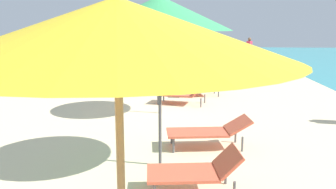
{
  "coord_description": "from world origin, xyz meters",
  "views": [
    {
      "loc": [
        0.4,
        1.87,
        2.28
      ],
      "look_at": [
        -0.02,
        8.45,
        1.02
      ],
      "focal_mm": 38.8,
      "sensor_mm": 36.0,
      "label": 1
    }
  ],
  "objects_px": {
    "lounger_fifth_shoreside": "(193,76)",
    "umbrella_fifth": "(171,26)",
    "umbrella_farthest": "(175,18)",
    "lounger_fifth_inland": "(198,87)",
    "lounger_farthest_inland": "(197,72)",
    "lounger_fourth_shoreside": "(183,93)",
    "umbrella_fourth": "(160,20)",
    "person_walking_near": "(249,48)",
    "umbrella_third": "(160,13)",
    "lounger_third_shoreside": "(209,131)",
    "person_walking_mid": "(134,48)",
    "lounger_farthest_shoreside": "(198,66)",
    "umbrella_second": "(117,30)",
    "lounger_third_inland": "(196,170)"
  },
  "relations": [
    {
      "from": "lounger_fifth_shoreside",
      "to": "umbrella_fifth",
      "type": "bearing_deg",
      "value": 44.28
    },
    {
      "from": "umbrella_fifth",
      "to": "umbrella_farthest",
      "type": "xyz_separation_m",
      "value": [
        -0.03,
        3.49,
        0.34
      ]
    },
    {
      "from": "lounger_fifth_inland",
      "to": "umbrella_farthest",
      "type": "relative_size",
      "value": 0.55
    },
    {
      "from": "lounger_farthest_inland",
      "to": "lounger_fourth_shoreside",
      "type": "bearing_deg",
      "value": 77.79
    },
    {
      "from": "umbrella_fourth",
      "to": "lounger_fourth_shoreside",
      "type": "distance_m",
      "value": 2.42
    },
    {
      "from": "umbrella_fifth",
      "to": "person_walking_near",
      "type": "xyz_separation_m",
      "value": [
        4.13,
        8.88,
        -1.3
      ]
    },
    {
      "from": "umbrella_third",
      "to": "lounger_third_shoreside",
      "type": "height_order",
      "value": "umbrella_third"
    },
    {
      "from": "umbrella_farthest",
      "to": "person_walking_mid",
      "type": "xyz_separation_m",
      "value": [
        -2.65,
        5.08,
        -1.65
      ]
    },
    {
      "from": "lounger_farthest_inland",
      "to": "person_walking_near",
      "type": "distance_m",
      "value": 7.34
    },
    {
      "from": "umbrella_fourth",
      "to": "lounger_fourth_shoreside",
      "type": "height_order",
      "value": "umbrella_fourth"
    },
    {
      "from": "umbrella_third",
      "to": "umbrella_fifth",
      "type": "relative_size",
      "value": 1.09
    },
    {
      "from": "lounger_farthest_shoreside",
      "to": "lounger_fifth_shoreside",
      "type": "bearing_deg",
      "value": 85.08
    },
    {
      "from": "lounger_fourth_shoreside",
      "to": "umbrella_farthest",
      "type": "xyz_separation_m",
      "value": [
        -0.51,
        6.0,
        2.23
      ]
    },
    {
      "from": "lounger_third_shoreside",
      "to": "umbrella_fifth",
      "type": "height_order",
      "value": "umbrella_fifth"
    },
    {
      "from": "umbrella_fifth",
      "to": "umbrella_farthest",
      "type": "bearing_deg",
      "value": 90.51
    },
    {
      "from": "umbrella_second",
      "to": "umbrella_fourth",
      "type": "bearing_deg",
      "value": 92.9
    },
    {
      "from": "lounger_fourth_shoreside",
      "to": "person_walking_mid",
      "type": "height_order",
      "value": "person_walking_mid"
    },
    {
      "from": "umbrella_third",
      "to": "lounger_fifth_shoreside",
      "type": "height_order",
      "value": "umbrella_third"
    },
    {
      "from": "umbrella_fifth",
      "to": "lounger_farthest_inland",
      "type": "height_order",
      "value": "umbrella_fifth"
    },
    {
      "from": "lounger_fifth_inland",
      "to": "person_walking_mid",
      "type": "distance_m",
      "value": 10.46
    },
    {
      "from": "lounger_fifth_shoreside",
      "to": "lounger_farthest_shoreside",
      "type": "bearing_deg",
      "value": -106.48
    },
    {
      "from": "lounger_fifth_shoreside",
      "to": "umbrella_farthest",
      "type": "relative_size",
      "value": 0.5
    },
    {
      "from": "lounger_fifth_shoreside",
      "to": "person_walking_mid",
      "type": "bearing_deg",
      "value": -77.46
    },
    {
      "from": "umbrella_third",
      "to": "lounger_farthest_inland",
      "type": "distance_m",
      "value": 9.83
    },
    {
      "from": "lounger_fourth_shoreside",
      "to": "lounger_fifth_shoreside",
      "type": "relative_size",
      "value": 1.07
    },
    {
      "from": "person_walking_mid",
      "to": "lounger_farthest_inland",
      "type": "bearing_deg",
      "value": 9.47
    },
    {
      "from": "umbrella_farthest",
      "to": "lounger_fourth_shoreside",
      "type": "bearing_deg",
      "value": -85.13
    },
    {
      "from": "lounger_third_inland",
      "to": "lounger_farthest_inland",
      "type": "relative_size",
      "value": 0.92
    },
    {
      "from": "lounger_fourth_shoreside",
      "to": "umbrella_fifth",
      "type": "relative_size",
      "value": 0.61
    },
    {
      "from": "lounger_third_inland",
      "to": "lounger_fourth_shoreside",
      "type": "distance_m",
      "value": 5.75
    },
    {
      "from": "lounger_third_inland",
      "to": "lounger_fifth_shoreside",
      "type": "height_order",
      "value": "lounger_fifth_shoreside"
    },
    {
      "from": "umbrella_third",
      "to": "umbrella_farthest",
      "type": "xyz_separation_m",
      "value": [
        -0.25,
        10.77,
        0.11
      ]
    },
    {
      "from": "umbrella_fifth",
      "to": "umbrella_second",
      "type": "bearing_deg",
      "value": -88.48
    },
    {
      "from": "umbrella_farthest",
      "to": "person_walking_near",
      "type": "bearing_deg",
      "value": 52.31
    },
    {
      "from": "lounger_third_shoreside",
      "to": "lounger_third_inland",
      "type": "height_order",
      "value": "lounger_third_inland"
    },
    {
      "from": "umbrella_fourth",
      "to": "lounger_fifth_shoreside",
      "type": "bearing_deg",
      "value": 80.03
    },
    {
      "from": "lounger_fifth_inland",
      "to": "umbrella_fourth",
      "type": "bearing_deg",
      "value": 57.2
    },
    {
      "from": "umbrella_second",
      "to": "lounger_farthest_shoreside",
      "type": "bearing_deg",
      "value": 87.31
    },
    {
      "from": "umbrella_second",
      "to": "lounger_third_inland",
      "type": "bearing_deg",
      "value": 79.35
    },
    {
      "from": "lounger_third_shoreside",
      "to": "lounger_third_inland",
      "type": "bearing_deg",
      "value": 74.66
    },
    {
      "from": "umbrella_fifth",
      "to": "lounger_third_inland",
      "type": "bearing_deg",
      "value": -84.56
    },
    {
      "from": "lounger_fifth_inland",
      "to": "umbrella_farthest",
      "type": "distance_m",
      "value": 5.32
    },
    {
      "from": "lounger_farthest_inland",
      "to": "umbrella_second",
      "type": "bearing_deg",
      "value": 80.59
    },
    {
      "from": "umbrella_fourth",
      "to": "person_walking_near",
      "type": "xyz_separation_m",
      "value": [
        4.21,
        12.54,
        -1.46
      ]
    },
    {
      "from": "umbrella_fifth",
      "to": "umbrella_third",
      "type": "bearing_deg",
      "value": -88.3
    },
    {
      "from": "lounger_third_shoreside",
      "to": "lounger_farthest_shoreside",
      "type": "relative_size",
      "value": 1.24
    },
    {
      "from": "lounger_fourth_shoreside",
      "to": "lounger_farthest_shoreside",
      "type": "relative_size",
      "value": 1.19
    },
    {
      "from": "umbrella_third",
      "to": "person_walking_mid",
      "type": "height_order",
      "value": "umbrella_third"
    },
    {
      "from": "lounger_fifth_shoreside",
      "to": "person_walking_near",
      "type": "distance_m",
      "value": 8.42
    },
    {
      "from": "lounger_third_inland",
      "to": "lounger_third_shoreside",
      "type": "bearing_deg",
      "value": -104.86
    }
  ]
}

